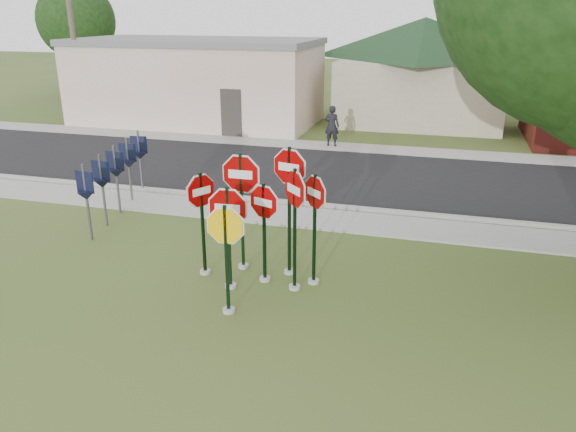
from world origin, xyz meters
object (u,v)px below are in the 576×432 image
(utility_pole_near, at_px, (71,23))
(stop_sign_left, at_px, (228,224))
(stop_sign_yellow, at_px, (226,247))
(stop_sign_center, at_px, (264,221))
(pedestrian, at_px, (332,126))

(utility_pole_near, bearing_deg, stop_sign_left, -46.67)
(stop_sign_left, relative_size, utility_pole_near, 0.25)
(stop_sign_yellow, xyz_separation_m, stop_sign_left, (-0.34, 0.98, 0.06))
(stop_sign_yellow, bearing_deg, stop_sign_left, 109.20)
(stop_sign_yellow, xyz_separation_m, utility_pole_near, (-13.73, 15.17, 3.58))
(stop_sign_center, height_order, pedestrian, stop_sign_center)
(stop_sign_yellow, relative_size, pedestrian, 1.34)
(pedestrian, bearing_deg, stop_sign_yellow, 95.72)
(stop_sign_left, bearing_deg, utility_pole_near, 133.33)
(stop_sign_yellow, height_order, utility_pole_near, utility_pole_near)
(utility_pole_near, distance_m, pedestrian, 13.47)
(stop_sign_center, relative_size, pedestrian, 1.34)
(stop_sign_center, bearing_deg, stop_sign_left, -139.83)
(stop_sign_center, bearing_deg, pedestrian, 95.21)
(stop_sign_center, relative_size, utility_pole_near, 0.24)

